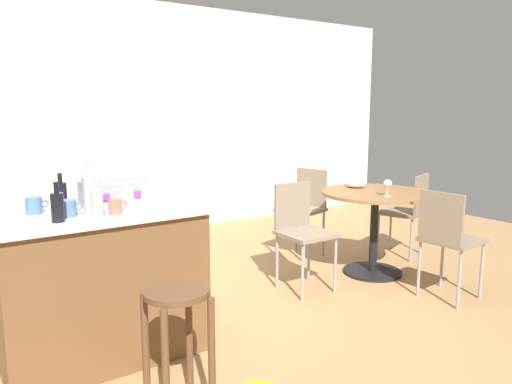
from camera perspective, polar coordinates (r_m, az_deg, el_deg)
The scene contains 19 objects.
ground_plane at distance 3.72m, azimuth -0.11°, elevation -14.02°, with size 8.80×8.80×0.00m, color #A37A4C.
back_wall at distance 5.85m, azimuth -15.36°, elevation 7.96°, with size 8.00×0.10×2.70m, color beige.
kitchen_island at distance 3.15m, azimuth -17.59°, elevation -9.97°, with size 1.20×0.72×0.92m.
wooden_stool at distance 2.47m, azimuth -9.11°, elevation -15.03°, with size 0.32×0.32×0.65m.
dining_table at distance 4.54m, azimuth 13.62°, elevation -2.19°, with size 0.96×0.96×0.76m.
folding_chair_near at distance 5.18m, azimuth 17.31°, elevation -1.82°, with size 0.51×0.51×0.85m.
folding_chair_far at distance 5.02m, azimuth 5.66°, elevation -1.46°, with size 0.49×0.49×0.88m.
folding_chair_left at distance 4.08m, azimuth 5.26°, elevation -4.06°, with size 0.41×0.41×0.88m.
folding_chair_right at distance 4.10m, azimuth 21.39°, elevation -4.73°, with size 0.43×0.43×0.88m.
toolbox at distance 3.13m, azimuth -16.09°, elevation 0.09°, with size 0.38×0.27×0.17m.
bottle_0 at distance 2.93m, azimuth -18.74°, elevation 0.06°, with size 0.07×0.07×0.30m.
bottle_1 at distance 2.73m, azimuth -22.08°, elevation -1.57°, with size 0.07×0.07×0.21m.
bottle_2 at distance 2.76m, azimuth -17.98°, elevation -1.16°, with size 0.06×0.06×0.21m.
bottle_3 at distance 3.13m, azimuth -21.72°, elevation -0.22°, with size 0.07×0.07×0.20m.
cup_0 at distance 2.99m, azimuth -24.38°, elevation -1.44°, with size 0.13×0.09×0.09m.
cup_1 at distance 2.85m, azimuth -20.96°, elevation -1.77°, with size 0.12×0.09×0.09m.
cup_2 at distance 2.84m, azimuth -15.99°, elevation -1.62°, with size 0.11×0.07×0.08m.
wine_glass at distance 4.28m, azimuth 15.06°, elevation 0.92°, with size 0.07×0.07×0.14m.
serving_bowl at distance 4.70m, azimuth 11.52°, elevation 0.94°, with size 0.18×0.18×0.07m, color white.
Camera 1 is at (-1.91, -2.82, 1.50)m, focal length 34.42 mm.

